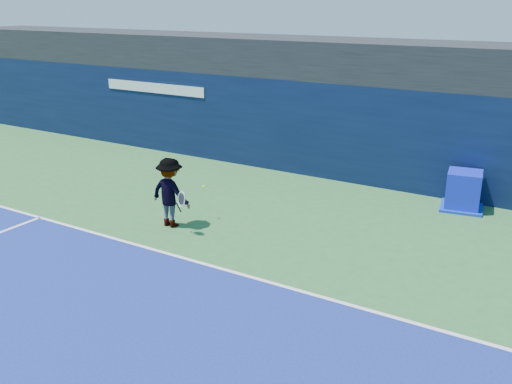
% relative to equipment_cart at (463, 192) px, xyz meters
% --- Properties ---
extents(ground, '(80.00, 80.00, 0.00)m').
position_rel_equipment_cart_xyz_m(ground, '(-4.23, -9.44, -0.48)').
color(ground, '#2E6632').
rests_on(ground, ground).
extents(baseline, '(24.00, 0.10, 0.01)m').
position_rel_equipment_cart_xyz_m(baseline, '(-4.23, -6.44, -0.47)').
color(baseline, white).
rests_on(baseline, ground).
extents(stadium_band, '(36.00, 3.00, 1.20)m').
position_rel_equipment_cart_xyz_m(stadium_band, '(-4.23, 2.06, 3.12)').
color(stadium_band, black).
rests_on(stadium_band, back_wall_assembly).
extents(back_wall_assembly, '(36.00, 1.03, 3.00)m').
position_rel_equipment_cart_xyz_m(back_wall_assembly, '(-4.24, 1.06, 1.02)').
color(back_wall_assembly, black).
rests_on(back_wall_assembly, ground).
extents(equipment_cart, '(1.25, 1.25, 1.05)m').
position_rel_equipment_cart_xyz_m(equipment_cart, '(0.00, 0.00, 0.00)').
color(equipment_cart, '#0E1AC5').
rests_on(equipment_cart, ground).
extents(tennis_player, '(1.33, 0.74, 1.75)m').
position_rel_equipment_cart_xyz_m(tennis_player, '(-5.95, -5.06, 0.40)').
color(tennis_player, white).
rests_on(tennis_player, ground).
extents(tennis_ball, '(0.07, 0.07, 0.07)m').
position_rel_equipment_cart_xyz_m(tennis_ball, '(-5.53, -4.24, 0.39)').
color(tennis_ball, '#E2F31B').
rests_on(tennis_ball, ground).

